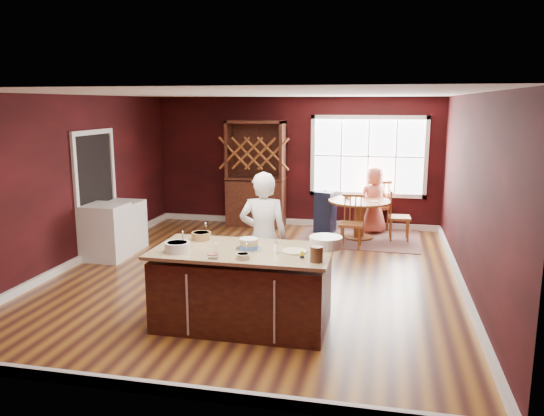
# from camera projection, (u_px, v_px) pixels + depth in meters

# --- Properties ---
(room_shell) EXTENTS (7.00, 7.00, 7.00)m
(room_shell) POSITION_uv_depth(u_px,v_px,m) (256.00, 187.00, 7.81)
(room_shell) COLOR brown
(room_shell) RESTS_ON ground
(window) EXTENTS (2.36, 0.10, 1.66)m
(window) POSITION_uv_depth(u_px,v_px,m) (368.00, 156.00, 10.80)
(window) COLOR white
(window) RESTS_ON room_shell
(doorway) EXTENTS (0.08, 1.26, 2.13)m
(doorway) POSITION_uv_depth(u_px,v_px,m) (96.00, 195.00, 9.06)
(doorway) COLOR white
(doorway) RESTS_ON room_shell
(kitchen_island) EXTENTS (2.05, 1.07, 0.92)m
(kitchen_island) POSITION_uv_depth(u_px,v_px,m) (243.00, 289.00, 6.17)
(kitchen_island) COLOR black
(kitchen_island) RESTS_ON ground
(dining_table) EXTENTS (1.19, 1.19, 0.75)m
(dining_table) POSITION_uv_depth(u_px,v_px,m) (359.00, 211.00, 10.14)
(dining_table) COLOR brown
(dining_table) RESTS_ON ground
(baker) EXTENTS (0.65, 0.45, 1.72)m
(baker) POSITION_uv_depth(u_px,v_px,m) (263.00, 238.00, 6.83)
(baker) COLOR white
(baker) RESTS_ON ground
(layer_cake) EXTENTS (0.30, 0.30, 0.12)m
(layer_cake) POSITION_uv_depth(u_px,v_px,m) (249.00, 244.00, 6.07)
(layer_cake) COLOR silver
(layer_cake) RESTS_ON kitchen_island
(bowl_blue) EXTENTS (0.28, 0.28, 0.11)m
(bowl_blue) POSITION_uv_depth(u_px,v_px,m) (177.00, 247.00, 5.97)
(bowl_blue) COLOR silver
(bowl_blue) RESTS_ON kitchen_island
(bowl_yellow) EXTENTS (0.24, 0.24, 0.09)m
(bowl_yellow) POSITION_uv_depth(u_px,v_px,m) (201.00, 236.00, 6.51)
(bowl_yellow) COLOR brown
(bowl_yellow) RESTS_ON kitchen_island
(bowl_pink) EXTENTS (0.14, 0.14, 0.05)m
(bowl_pink) POSITION_uv_depth(u_px,v_px,m) (213.00, 256.00, 5.73)
(bowl_pink) COLOR silver
(bowl_pink) RESTS_ON kitchen_island
(bowl_olive) EXTENTS (0.15, 0.15, 0.06)m
(bowl_olive) POSITION_uv_depth(u_px,v_px,m) (243.00, 256.00, 5.70)
(bowl_olive) COLOR beige
(bowl_olive) RESTS_ON kitchen_island
(drinking_glass) EXTENTS (0.08, 0.08, 0.16)m
(drinking_glass) POSITION_uv_depth(u_px,v_px,m) (277.00, 247.00, 5.90)
(drinking_glass) COLOR silver
(drinking_glass) RESTS_ON kitchen_island
(dinner_plate) EXTENTS (0.29, 0.29, 0.02)m
(dinner_plate) POSITION_uv_depth(u_px,v_px,m) (294.00, 251.00, 5.96)
(dinner_plate) COLOR beige
(dinner_plate) RESTS_ON kitchen_island
(white_tub) EXTENTS (0.38, 0.38, 0.13)m
(white_tub) POSITION_uv_depth(u_px,v_px,m) (326.00, 242.00, 6.13)
(white_tub) COLOR silver
(white_tub) RESTS_ON kitchen_island
(stoneware_crock) EXTENTS (0.14, 0.14, 0.17)m
(stoneware_crock) POSITION_uv_depth(u_px,v_px,m) (316.00, 254.00, 5.59)
(stoneware_crock) COLOR #40271D
(stoneware_crock) RESTS_ON kitchen_island
(toy_figurine) EXTENTS (0.05, 0.05, 0.08)m
(toy_figurine) POSITION_uv_depth(u_px,v_px,m) (302.00, 255.00, 5.72)
(toy_figurine) COLOR yellow
(toy_figurine) RESTS_ON kitchen_island
(rug) EXTENTS (2.37, 1.86, 0.01)m
(rug) POSITION_uv_depth(u_px,v_px,m) (359.00, 238.00, 10.25)
(rug) COLOR brown
(rug) RESTS_ON ground
(chair_east) EXTENTS (0.41, 0.43, 0.98)m
(chair_east) POSITION_uv_depth(u_px,v_px,m) (400.00, 215.00, 10.01)
(chair_east) COLOR brown
(chair_east) RESTS_ON ground
(chair_south) EXTENTS (0.42, 0.40, 0.97)m
(chair_south) POSITION_uv_depth(u_px,v_px,m) (351.00, 222.00, 9.48)
(chair_south) COLOR brown
(chair_south) RESTS_ON ground
(chair_north) EXTENTS (0.58, 0.57, 1.05)m
(chair_north) POSITION_uv_depth(u_px,v_px,m) (377.00, 204.00, 10.88)
(chair_north) COLOR olive
(chair_north) RESTS_ON ground
(seated_woman) EXTENTS (0.78, 0.71, 1.34)m
(seated_woman) POSITION_uv_depth(u_px,v_px,m) (374.00, 200.00, 10.55)
(seated_woman) COLOR #D56C58
(seated_woman) RESTS_ON ground
(high_chair) EXTENTS (0.44, 0.44, 0.88)m
(high_chair) POSITION_uv_depth(u_px,v_px,m) (325.00, 211.00, 10.63)
(high_chair) COLOR black
(high_chair) RESTS_ON ground
(toddler) EXTENTS (0.18, 0.14, 0.26)m
(toddler) POSITION_uv_depth(u_px,v_px,m) (323.00, 193.00, 10.58)
(toddler) COLOR #8CA5BF
(toddler) RESTS_ON high_chair
(table_plate) EXTENTS (0.18, 0.18, 0.01)m
(table_plate) POSITION_uv_depth(u_px,v_px,m) (374.00, 201.00, 9.93)
(table_plate) COLOR beige
(table_plate) RESTS_ON dining_table
(table_cup) EXTENTS (0.13, 0.13, 0.10)m
(table_cup) POSITION_uv_depth(u_px,v_px,m) (347.00, 196.00, 10.30)
(table_cup) COLOR silver
(table_cup) RESTS_ON dining_table
(hutch) EXTENTS (1.21, 0.50, 2.22)m
(hutch) POSITION_uv_depth(u_px,v_px,m) (256.00, 174.00, 11.11)
(hutch) COLOR black
(hutch) RESTS_ON ground
(washer) EXTENTS (0.64, 0.62, 0.93)m
(washer) POSITION_uv_depth(u_px,v_px,m) (106.00, 232.00, 8.80)
(washer) COLOR silver
(washer) RESTS_ON ground
(dryer) EXTENTS (0.60, 0.58, 0.87)m
(dryer) POSITION_uv_depth(u_px,v_px,m) (125.00, 225.00, 9.42)
(dryer) COLOR white
(dryer) RESTS_ON ground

